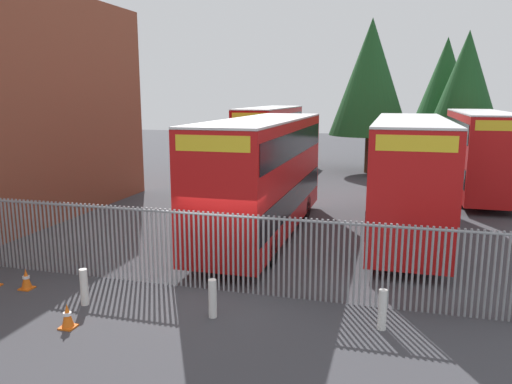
{
  "coord_description": "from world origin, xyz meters",
  "views": [
    {
      "loc": [
        4.53,
        -12.31,
        5.28
      ],
      "look_at": [
        0.0,
        4.0,
        2.0
      ],
      "focal_mm": 35.29,
      "sensor_mm": 36.0,
      "label": 1
    }
  ],
  "objects": [
    {
      "name": "bollard_near_left",
      "position": [
        -2.92,
        -1.84,
        0.47
      ],
      "size": [
        0.2,
        0.2,
        0.95
      ],
      "primitive_type": "cylinder",
      "color": "silver",
      "rests_on": "ground"
    },
    {
      "name": "bollard_near_right",
      "position": [
        4.43,
        -1.22,
        0.47
      ],
      "size": [
        0.2,
        0.2,
        0.95
      ],
      "primitive_type": "cylinder",
      "color": "silver",
      "rests_on": "ground"
    },
    {
      "name": "bollard_center_front",
      "position": [
        0.49,
        -1.65,
        0.47
      ],
      "size": [
        0.2,
        0.2,
        0.95
      ],
      "primitive_type": "cylinder",
      "color": "silver",
      "rests_on": "ground"
    },
    {
      "name": "ground_plane",
      "position": [
        0.0,
        8.0,
        0.0
      ],
      "size": [
        100.0,
        100.0,
        0.0
      ],
      "primitive_type": "plane",
      "color": "#3D3D42"
    },
    {
      "name": "tree_tall_back",
      "position": [
        8.95,
        25.09,
        5.88
      ],
      "size": [
        5.13,
        5.13,
        9.55
      ],
      "color": "#4C3823",
      "rests_on": "ground"
    },
    {
      "name": "double_decker_bus_behind_fence_left",
      "position": [
        5.07,
        7.18,
        2.42
      ],
      "size": [
        2.54,
        10.81,
        4.42
      ],
      "color": "red",
      "rests_on": "ground"
    },
    {
      "name": "double_decker_bus_behind_fence_right",
      "position": [
        8.83,
        16.38,
        2.42
      ],
      "size": [
        2.54,
        10.81,
        4.42
      ],
      "color": "red",
      "rests_on": "ground"
    },
    {
      "name": "tree_mid_row",
      "position": [
        2.71,
        22.85,
        6.41
      ],
      "size": [
        5.37,
        5.37,
        10.26
      ],
      "color": "#4C3823",
      "rests_on": "ground"
    },
    {
      "name": "double_decker_bus_far_back",
      "position": [
        -4.03,
        22.29,
        2.42
      ],
      "size": [
        2.54,
        10.81,
        4.42
      ],
      "color": "#B70C0C",
      "rests_on": "ground"
    },
    {
      "name": "tree_short_side",
      "position": [
        7.97,
        29.27,
        6.27
      ],
      "size": [
        4.6,
        4.6,
        9.57
      ],
      "color": "#4C3823",
      "rests_on": "ground"
    },
    {
      "name": "traffic_cone_mid_forecourt",
      "position": [
        -5.1,
        -1.35,
        0.29
      ],
      "size": [
        0.34,
        0.34,
        0.59
      ],
      "color": "orange",
      "rests_on": "ground"
    },
    {
      "name": "traffic_cone_by_gate",
      "position": [
        -2.53,
        -3.08,
        0.29
      ],
      "size": [
        0.34,
        0.34,
        0.59
      ],
      "color": "orange",
      "rests_on": "ground"
    },
    {
      "name": "double_decker_bus_near_gate",
      "position": [
        -0.19,
        5.69,
        2.42
      ],
      "size": [
        2.54,
        10.81,
        4.42
      ],
      "color": "red",
      "rests_on": "ground"
    },
    {
      "name": "palisade_fence",
      "position": [
        -0.37,
        0.0,
        1.18
      ],
      "size": [
        15.82,
        0.14,
        2.35
      ],
      "color": "gray",
      "rests_on": "ground"
    }
  ]
}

